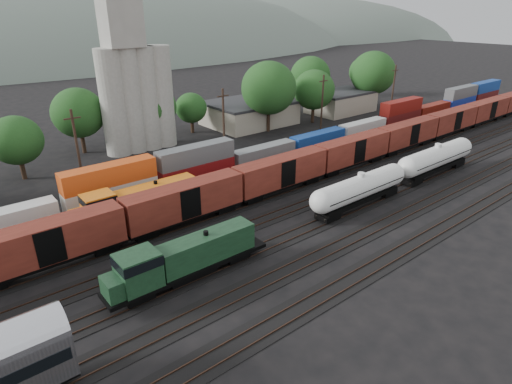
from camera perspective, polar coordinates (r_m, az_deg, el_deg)
ground at (r=51.57m, az=-0.97°, el=-4.52°), size 600.00×600.00×0.00m
tracks at (r=51.55m, az=-0.97°, el=-4.47°), size 180.00×33.20×0.20m
green_locomotive at (r=40.98m, az=-10.07°, el=-8.88°), size 16.78×2.96×4.44m
tank_car_a at (r=56.65m, az=13.68°, el=0.48°), size 17.38×3.11×4.55m
tank_car_b at (r=71.43m, az=22.89°, el=4.21°), size 18.33×3.28×4.80m
orange_locomotive at (r=53.97m, az=-15.86°, el=-1.23°), size 17.24×2.87×4.31m
boxcar_string at (r=59.50m, az=3.40°, el=2.69°), size 169.00×2.90×4.20m
container_wall at (r=67.77m, az=-1.41°, el=4.85°), size 178.40×2.60×5.80m
grain_silo at (r=79.46m, az=-15.76°, el=13.28°), size 13.40×5.00×29.00m
industrial_sheds at (r=82.03m, az=-12.75°, el=7.63°), size 119.38×17.26×5.10m
tree_band at (r=77.31m, az=-17.31°, el=10.40°), size 165.53×22.20×14.44m
utility_poles at (r=66.78m, az=-12.85°, el=7.28°), size 122.20×0.36×12.00m
distant_hills at (r=303.72m, az=-29.49°, el=12.12°), size 860.00×286.00×130.00m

